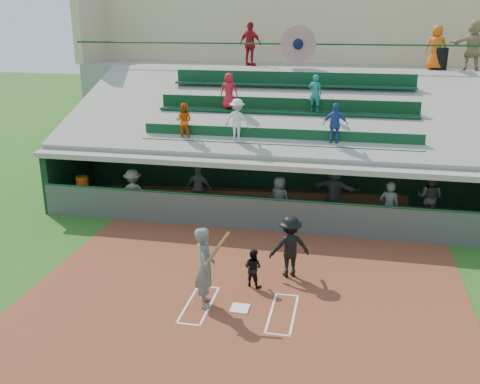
% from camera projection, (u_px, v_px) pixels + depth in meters
% --- Properties ---
extents(ground, '(100.00, 100.00, 0.00)m').
position_uv_depth(ground, '(240.00, 310.00, 12.83)').
color(ground, '#225016').
rests_on(ground, ground).
extents(dirt_slab, '(11.00, 9.00, 0.02)m').
position_uv_depth(dirt_slab, '(244.00, 299.00, 13.30)').
color(dirt_slab, brown).
rests_on(dirt_slab, ground).
extents(home_plate, '(0.43, 0.43, 0.03)m').
position_uv_depth(home_plate, '(240.00, 308.00, 12.82)').
color(home_plate, white).
rests_on(home_plate, dirt_slab).
extents(batters_box_chalk, '(2.65, 1.85, 0.01)m').
position_uv_depth(batters_box_chalk, '(240.00, 309.00, 12.83)').
color(batters_box_chalk, white).
rests_on(batters_box_chalk, dirt_slab).
extents(dugout_floor, '(16.00, 3.50, 0.04)m').
position_uv_depth(dugout_floor, '(278.00, 213.00, 19.11)').
color(dugout_floor, gray).
rests_on(dugout_floor, ground).
extents(concourse_slab, '(20.00, 3.00, 4.60)m').
position_uv_depth(concourse_slab, '(299.00, 116.00, 24.67)').
color(concourse_slab, gray).
rests_on(concourse_slab, ground).
extents(grandstand, '(20.40, 10.40, 7.80)m').
position_uv_depth(grandstand, '(292.00, 130.00, 21.90)').
color(grandstand, '#4C514D').
rests_on(grandstand, ground).
extents(batter_at_plate, '(0.97, 0.85, 2.02)m').
position_uv_depth(batter_at_plate, '(205.00, 267.00, 12.71)').
color(batter_at_plate, '#535550').
rests_on(batter_at_plate, dirt_slab).
extents(catcher, '(0.59, 0.52, 1.03)m').
position_uv_depth(catcher, '(253.00, 268.00, 13.78)').
color(catcher, black).
rests_on(catcher, dirt_slab).
extents(home_umpire, '(1.26, 1.01, 1.70)m').
position_uv_depth(home_umpire, '(290.00, 246.00, 14.22)').
color(home_umpire, black).
rests_on(home_umpire, dirt_slab).
extents(dugout_bench, '(13.35, 2.06, 0.40)m').
position_uv_depth(dugout_bench, '(276.00, 196.00, 20.22)').
color(dugout_bench, brown).
rests_on(dugout_bench, dugout_floor).
extents(white_table, '(0.96, 0.84, 0.70)m').
position_uv_depth(white_table, '(84.00, 198.00, 19.52)').
color(white_table, silver).
rests_on(white_table, dugout_floor).
extents(water_cooler, '(0.44, 0.44, 0.44)m').
position_uv_depth(water_cooler, '(82.00, 182.00, 19.38)').
color(water_cooler, orange).
rests_on(water_cooler, white_table).
extents(dugout_player_a, '(1.21, 0.91, 1.67)m').
position_uv_depth(dugout_player_a, '(133.00, 193.00, 18.54)').
color(dugout_player_a, '#585B55').
rests_on(dugout_player_a, dugout_floor).
extents(dugout_player_b, '(0.97, 0.49, 1.59)m').
position_uv_depth(dugout_player_b, '(199.00, 188.00, 19.23)').
color(dugout_player_b, '#5F625D').
rests_on(dugout_player_b, dugout_floor).
extents(dugout_player_c, '(0.89, 0.75, 1.54)m').
position_uv_depth(dugout_player_c, '(279.00, 199.00, 18.14)').
color(dugout_player_c, '#5C5F5A').
rests_on(dugout_player_c, dugout_floor).
extents(dugout_player_d, '(1.81, 0.98, 1.86)m').
position_uv_depth(dugout_player_d, '(334.00, 190.00, 18.50)').
color(dugout_player_d, '#51534F').
rests_on(dugout_player_d, dugout_floor).
extents(dugout_player_e, '(0.70, 0.53, 1.72)m').
position_uv_depth(dugout_player_e, '(389.00, 207.00, 17.05)').
color(dugout_player_e, '#50524E').
rests_on(dugout_player_e, dugout_floor).
extents(dugout_player_f, '(1.04, 0.94, 1.74)m').
position_uv_depth(dugout_player_f, '(430.00, 197.00, 17.96)').
color(dugout_player_f, '#50534E').
rests_on(dugout_player_f, dugout_floor).
extents(trash_bin, '(0.59, 0.59, 0.89)m').
position_uv_depth(trash_bin, '(440.00, 59.00, 21.89)').
color(trash_bin, black).
rests_on(trash_bin, concourse_slab).
extents(concourse_staff_a, '(1.19, 0.84, 1.87)m').
position_uv_depth(concourse_staff_a, '(250.00, 44.00, 23.49)').
color(concourse_staff_a, '#A5121B').
rests_on(concourse_staff_a, concourse_slab).
extents(concourse_staff_b, '(1.00, 0.79, 1.78)m').
position_uv_depth(concourse_staff_b, '(436.00, 47.00, 21.75)').
color(concourse_staff_b, '#E3570D').
rests_on(concourse_staff_b, concourse_slab).
extents(concourse_staff_c, '(1.91, 0.79, 2.00)m').
position_uv_depth(concourse_staff_c, '(473.00, 45.00, 21.37)').
color(concourse_staff_c, tan).
rests_on(concourse_staff_c, concourse_slab).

